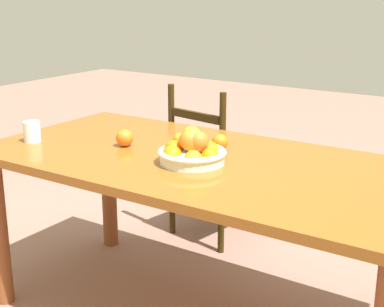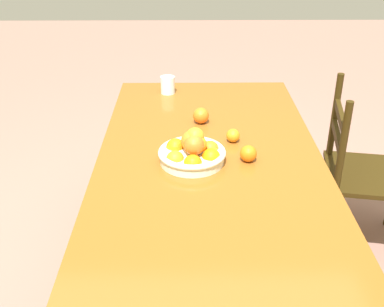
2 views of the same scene
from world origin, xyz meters
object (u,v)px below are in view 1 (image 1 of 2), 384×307
(dining_table, at_px, (203,183))
(fruit_bowl, at_px, (192,150))
(orange_loose_1, at_px, (180,140))
(chair_near_window, at_px, (214,166))
(orange_loose_2, at_px, (220,142))
(orange_loose_0, at_px, (125,138))
(drinking_glass, at_px, (32,132))

(dining_table, xyz_separation_m, fruit_bowl, (-0.01, -0.07, 0.16))
(fruit_bowl, height_order, orange_loose_1, fruit_bowl)
(dining_table, distance_m, chair_near_window, 0.96)
(chair_near_window, xyz_separation_m, orange_loose_2, (0.43, -0.67, 0.36))
(dining_table, relative_size, orange_loose_0, 25.05)
(orange_loose_1, relative_size, drinking_glass, 0.63)
(orange_loose_1, xyz_separation_m, drinking_glass, (-0.61, -0.31, 0.02))
(orange_loose_1, bearing_deg, orange_loose_2, 14.80)
(orange_loose_0, bearing_deg, orange_loose_2, 25.72)
(drinking_glass, bearing_deg, fruit_bowl, 9.20)
(chair_near_window, xyz_separation_m, fruit_bowl, (0.44, -0.89, 0.38))
(dining_table, distance_m, orange_loose_0, 0.42)
(chair_near_window, xyz_separation_m, drinking_glass, (-0.35, -1.02, 0.37))
(orange_loose_1, height_order, drinking_glass, drinking_glass)
(orange_loose_0, relative_size, orange_loose_1, 1.28)
(dining_table, xyz_separation_m, orange_loose_0, (-0.39, -0.03, 0.14))
(fruit_bowl, height_order, orange_loose_2, fruit_bowl)
(dining_table, height_order, fruit_bowl, fruit_bowl)
(orange_loose_1, distance_m, drinking_glass, 0.68)
(fruit_bowl, bearing_deg, dining_table, 84.42)
(orange_loose_0, relative_size, drinking_glass, 0.81)
(orange_loose_1, bearing_deg, fruit_bowl, -44.63)
(chair_near_window, distance_m, orange_loose_0, 0.92)
(orange_loose_2, relative_size, drinking_glass, 0.74)
(fruit_bowl, distance_m, drinking_glass, 0.80)
(chair_near_window, height_order, orange_loose_2, chair_near_window)
(dining_table, distance_m, orange_loose_2, 0.21)
(dining_table, distance_m, drinking_glass, 0.84)
(dining_table, relative_size, chair_near_window, 2.11)
(drinking_glass, bearing_deg, orange_loose_2, 24.44)
(orange_loose_1, bearing_deg, orange_loose_0, -146.06)
(fruit_bowl, bearing_deg, orange_loose_1, 135.37)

